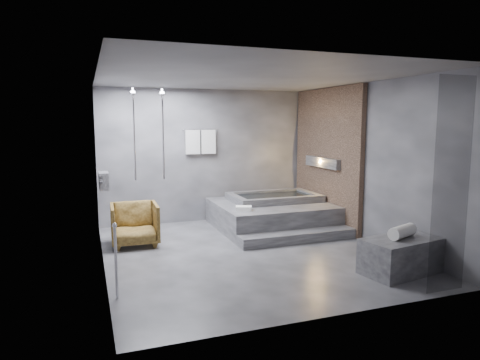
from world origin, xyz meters
name	(u,v)px	position (x,y,z in m)	size (l,w,h in m)	color
room	(265,145)	(0.40, 0.24, 1.73)	(5.00, 5.04, 2.82)	#323235
tub_deck	(271,215)	(1.05, 1.45, 0.25)	(2.20, 2.00, 0.50)	#38383B
tub_step	(298,237)	(1.05, 0.27, 0.09)	(2.20, 0.36, 0.18)	#38383B
concrete_bench	(401,256)	(1.67, -1.64, 0.25)	(1.10, 0.61, 0.50)	#313134
driftwood_chair	(135,224)	(-1.69, 1.06, 0.37)	(0.78, 0.80, 0.73)	#402C10
rolled_towel	(402,232)	(1.70, -1.61, 0.59)	(0.18, 0.18, 0.50)	white
deck_towel	(244,208)	(0.26, 0.92, 0.54)	(0.29, 0.21, 0.08)	white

